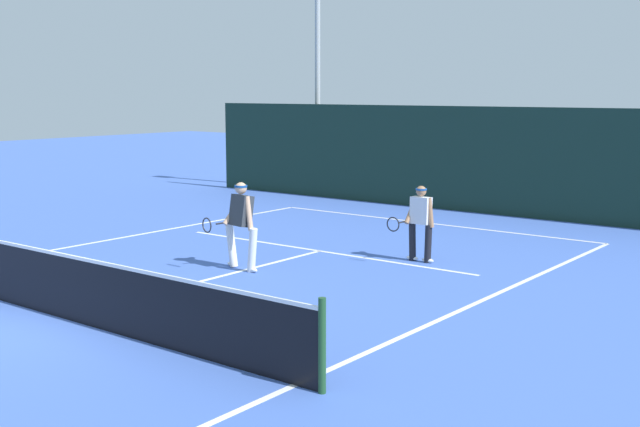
# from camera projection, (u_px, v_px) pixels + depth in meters

# --- Properties ---
(ground_plane) EXTENTS (80.00, 80.00, 0.00)m
(ground_plane) POSITION_uv_depth(u_px,v_px,m) (60.00, 317.00, 12.13)
(ground_plane) COLOR #4163BB
(court_line_baseline_far) EXTENTS (9.22, 0.10, 0.01)m
(court_line_baseline_far) POSITION_uv_depth(u_px,v_px,m) (428.00, 223.00, 20.73)
(court_line_baseline_far) COLOR white
(court_line_baseline_far) RESTS_ON ground_plane
(court_line_sideline_right) EXTENTS (0.10, 22.01, 0.01)m
(court_line_sideline_right) POSITION_uv_depth(u_px,v_px,m) (295.00, 385.00, 9.34)
(court_line_sideline_right) COLOR white
(court_line_sideline_right) RESTS_ON ground_plane
(court_line_service) EXTENTS (7.52, 0.10, 0.01)m
(court_line_service) POSITION_uv_depth(u_px,v_px,m) (319.00, 251.00, 17.14)
(court_line_service) COLOR white
(court_line_service) RESTS_ON ground_plane
(court_line_centre) EXTENTS (0.10, 6.40, 0.01)m
(court_line_centre) POSITION_uv_depth(u_px,v_px,m) (212.00, 278.00, 14.63)
(court_line_centre) COLOR white
(court_line_centre) RESTS_ON ground_plane
(tennis_net) EXTENTS (10.11, 0.09, 1.12)m
(tennis_net) POSITION_uv_depth(u_px,v_px,m) (59.00, 284.00, 12.05)
(tennis_net) COLOR #1E4723
(tennis_net) RESTS_ON ground_plane
(player_near) EXTENTS (1.01, 0.87, 1.69)m
(player_near) POSITION_uv_depth(u_px,v_px,m) (241.00, 222.00, 15.25)
(player_near) COLOR silver
(player_near) RESTS_ON ground_plane
(player_far) EXTENTS (0.73, 0.82, 1.53)m
(player_far) POSITION_uv_depth(u_px,v_px,m) (420.00, 220.00, 15.96)
(player_far) COLOR black
(player_far) RESTS_ON ground_plane
(tennis_ball) EXTENTS (0.07, 0.07, 0.07)m
(tennis_ball) POSITION_uv_depth(u_px,v_px,m) (288.00, 328.00, 11.48)
(tennis_ball) COLOR #D1E033
(tennis_ball) RESTS_ON ground_plane
(back_fence_windscreen) EXTENTS (19.18, 0.12, 2.97)m
(back_fence_windscreen) POSITION_uv_depth(u_px,v_px,m) (474.00, 160.00, 22.42)
(back_fence_windscreen) COLOR #152C24
(back_fence_windscreen) RESTS_ON ground_plane
(light_pole) EXTENTS (0.55, 0.44, 7.53)m
(light_pole) POSITION_uv_depth(u_px,v_px,m) (318.00, 54.00, 27.01)
(light_pole) COLOR #9EA39E
(light_pole) RESTS_ON ground_plane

